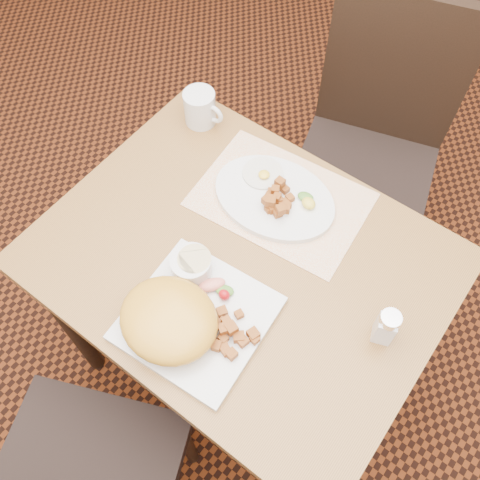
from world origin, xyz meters
name	(u,v)px	position (x,y,z in m)	size (l,w,h in m)	color
ground	(241,362)	(0.00, 0.00, 0.00)	(8.00, 8.00, 0.00)	black
table	(242,279)	(0.00, 0.00, 0.64)	(0.90, 0.70, 0.75)	olive
chair_far	(374,139)	(0.01, 0.68, 0.54)	(0.52, 0.53, 0.97)	black
placemat	(281,199)	(-0.02, 0.18, 0.75)	(0.40, 0.28, 0.00)	white
plate_square	(198,318)	(0.02, -0.18, 0.76)	(0.28, 0.28, 0.02)	silver
plate_oval	(274,197)	(-0.03, 0.17, 0.76)	(0.30, 0.23, 0.02)	silver
hollandaise_mound	(168,319)	(-0.02, -0.23, 0.80)	(0.21, 0.19, 0.08)	gold
ramekin	(192,265)	(-0.06, -0.10, 0.79)	(0.09, 0.09, 0.05)	silver
garnish_sq	(218,288)	(0.01, -0.10, 0.78)	(0.08, 0.07, 0.03)	#387223
fried_egg	(263,173)	(-0.09, 0.21, 0.77)	(0.10, 0.10, 0.02)	white
garnish_ov	(307,201)	(0.04, 0.20, 0.78)	(0.06, 0.05, 0.02)	#387223
salt_shaker	(386,327)	(0.34, 0.02, 0.80)	(0.05, 0.05, 0.10)	white
coffee_mug	(201,108)	(-0.34, 0.27, 0.80)	(0.11, 0.08, 0.09)	silver
home_fries_sq	(230,332)	(0.10, -0.17, 0.78)	(0.11, 0.11, 0.04)	#A4551A
home_fries_ov	(276,200)	(-0.02, 0.16, 0.78)	(0.08, 0.09, 0.04)	#A4551A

